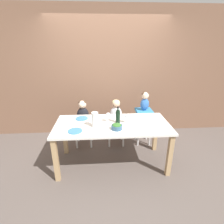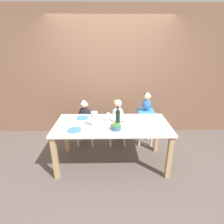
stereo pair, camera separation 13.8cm
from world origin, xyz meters
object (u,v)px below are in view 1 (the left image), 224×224
(paper_towel_roll, at_px, (95,120))
(dinner_plate_back_left, at_px, (82,118))
(chair_far_center, at_px, (116,126))
(dinner_plate_front_left, at_px, (75,131))
(wine_glass_near, at_px, (127,117))
(person_child_center, at_px, (116,111))
(wine_bottle, at_px, (118,116))
(chair_far_left, at_px, (84,127))
(person_baby_right, at_px, (145,100))
(dinner_plate_back_right, at_px, (143,118))
(chair_right_highchair, at_px, (144,118))
(wine_glass_far, at_px, (108,115))
(person_child_left, at_px, (83,112))
(salad_bowl_large, at_px, (117,126))

(paper_towel_roll, distance_m, dinner_plate_back_left, 0.42)
(chair_far_center, xyz_separation_m, dinner_plate_front_left, (-0.68, -0.88, 0.38))
(wine_glass_near, bearing_deg, person_child_center, 100.71)
(wine_bottle, relative_size, wine_glass_near, 1.77)
(chair_far_left, bearing_deg, dinner_plate_back_left, -87.15)
(person_baby_right, relative_size, dinner_plate_back_left, 1.76)
(person_child_center, bearing_deg, dinner_plate_back_right, -46.48)
(person_baby_right, bearing_deg, chair_right_highchair, -90.00)
(dinner_plate_front_left, bearing_deg, chair_right_highchair, 35.08)
(wine_glass_far, bearing_deg, person_child_left, 129.93)
(wine_glass_near, relative_size, salad_bowl_large, 0.95)
(person_child_center, distance_m, wine_bottle, 0.63)
(dinner_plate_front_left, relative_size, dinner_plate_back_right, 1.00)
(chair_far_left, bearing_deg, person_baby_right, 0.08)
(person_child_left, distance_m, dinner_plate_front_left, 0.88)
(chair_far_center, relative_size, wine_bottle, 1.66)
(person_baby_right, height_order, dinner_plate_front_left, person_baby_right)
(salad_bowl_large, bearing_deg, person_baby_right, 53.46)
(person_baby_right, relative_size, wine_glass_far, 2.37)
(person_baby_right, height_order, wine_bottle, person_baby_right)
(chair_far_center, xyz_separation_m, person_child_left, (-0.65, 0.00, 0.33))
(chair_far_left, distance_m, wine_bottle, 1.00)
(chair_right_highchair, height_order, dinner_plate_back_left, dinner_plate_back_left)
(wine_bottle, bearing_deg, paper_towel_roll, -161.16)
(person_baby_right, bearing_deg, dinner_plate_front_left, -144.87)
(paper_towel_roll, relative_size, wine_glass_near, 1.51)
(salad_bowl_large, xyz_separation_m, dinner_plate_back_left, (-0.57, 0.43, -0.04))
(wine_glass_far, xyz_separation_m, dinner_plate_front_left, (-0.50, -0.32, -0.11))
(wine_glass_far, xyz_separation_m, salad_bowl_large, (0.11, -0.29, -0.07))
(chair_far_center, height_order, wine_bottle, wine_bottle)
(chair_far_left, distance_m, person_child_center, 0.73)
(dinner_plate_front_left, xyz_separation_m, dinner_plate_back_right, (1.11, 0.43, 0.00))
(person_child_left, bearing_deg, dinner_plate_back_left, -87.16)
(wine_glass_near, distance_m, dinner_plate_back_left, 0.79)
(person_child_center, relative_size, dinner_plate_front_left, 2.33)
(chair_far_center, height_order, person_child_center, person_child_center)
(person_child_left, xyz_separation_m, wine_glass_far, (0.47, -0.56, 0.15))
(chair_far_left, bearing_deg, dinner_plate_back_right, -22.61)
(salad_bowl_large, bearing_deg, dinner_plate_front_left, -177.39)
(chair_far_center, xyz_separation_m, salad_bowl_large, (-0.06, -0.85, 0.41))
(dinner_plate_front_left, xyz_separation_m, dinner_plate_back_left, (0.05, 0.46, 0.00))
(dinner_plate_back_right, bearing_deg, person_child_left, 157.34)
(chair_right_highchair, distance_m, wine_glass_near, 0.84)
(paper_towel_roll, height_order, salad_bowl_large, paper_towel_roll)
(chair_far_center, height_order, wine_glass_near, wine_glass_near)
(wine_bottle, bearing_deg, dinner_plate_back_right, 20.13)
(chair_far_left, xyz_separation_m, chair_right_highchair, (1.22, 0.00, 0.18))
(chair_right_highchair, relative_size, salad_bowl_large, 4.39)
(paper_towel_roll, relative_size, dinner_plate_back_right, 1.12)
(chair_right_highchair, distance_m, wine_glass_far, 0.98)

